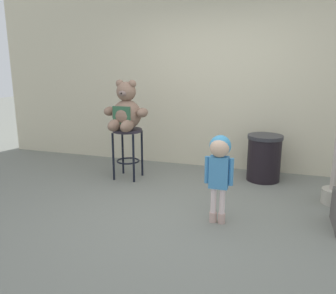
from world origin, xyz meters
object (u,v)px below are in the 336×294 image
bar_stool_with_teddy (128,143)px  teddy_bear (126,111)px  trash_bin (264,158)px  child_walking (219,160)px

bar_stool_with_teddy → teddy_bear: (0.00, -0.03, 0.46)m
teddy_bear → bar_stool_with_teddy: bearing=90.0°
bar_stool_with_teddy → trash_bin: bearing=14.8°
child_walking → trash_bin: (0.38, 1.56, -0.35)m
teddy_bear → child_walking: bearing=-34.3°
bar_stool_with_teddy → trash_bin: bar_stool_with_teddy is taller
bar_stool_with_teddy → teddy_bear: size_ratio=1.05×
teddy_bear → trash_bin: teddy_bear is taller
child_walking → trash_bin: bearing=160.9°
teddy_bear → trash_bin: size_ratio=1.05×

